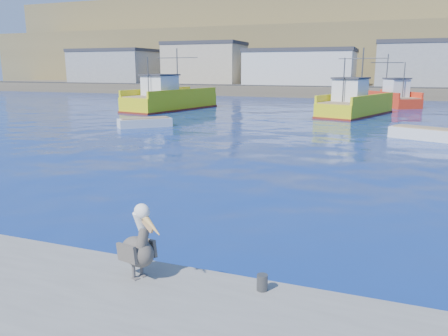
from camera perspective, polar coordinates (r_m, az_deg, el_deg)
name	(u,v)px	position (r m, az deg, el deg)	size (l,w,h in m)	color
ground	(191,231)	(12.28, -4.36, -8.20)	(260.00, 260.00, 0.00)	navy
dock_bollards	(146,262)	(9.00, -10.19, -12.01)	(36.20, 0.20, 0.30)	#4C4C4C
far_shore	(373,50)	(119.76, 18.85, 14.41)	(200.00, 81.00, 24.00)	brown
trawler_yellow_a	(169,100)	(48.53, -7.14, 8.86)	(6.48, 12.70, 6.62)	yellow
trawler_yellow_b	(355,105)	(43.89, 16.69, 7.89)	(6.77, 11.09, 6.41)	yellow
boat_orange	(390,98)	(55.84, 20.92, 8.58)	(7.25, 8.63, 6.08)	red
skiff_left	(145,123)	(34.30, -10.30, 5.76)	(3.86, 3.81, 0.87)	silver
skiff_mid	(426,135)	(30.58, 24.89, 3.97)	(4.57, 3.07, 0.94)	silver
pelican	(139,246)	(8.49, -11.09, -9.96)	(1.19, 0.79, 1.51)	#595451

